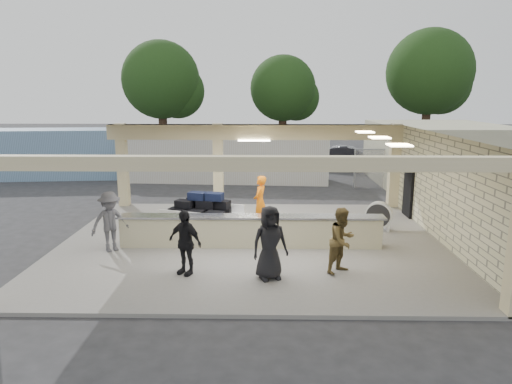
{
  "coord_description": "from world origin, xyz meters",
  "views": [
    {
      "loc": [
        0.41,
        -13.97,
        4.73
      ],
      "look_at": [
        0.14,
        1.0,
        1.5
      ],
      "focal_mm": 32.0,
      "sensor_mm": 36.0,
      "label": 1
    }
  ],
  "objects_px": {
    "luggage_cart": "(202,212)",
    "container_white": "(225,159)",
    "car_white_b": "(472,161)",
    "drum_fan": "(379,215)",
    "car_dark": "(348,158)",
    "car_white_a": "(407,163)",
    "passenger_c": "(110,222)",
    "baggage_counter": "(251,231)",
    "passenger_d": "(270,243)",
    "baggage_handler": "(260,202)",
    "container_blue": "(50,154)",
    "passenger_a": "(342,240)",
    "passenger_b": "(185,242)"
  },
  "relations": [
    {
      "from": "baggage_handler",
      "to": "luggage_cart",
      "type": "bearing_deg",
      "value": -48.43
    },
    {
      "from": "baggage_handler",
      "to": "car_white_a",
      "type": "height_order",
      "value": "baggage_handler"
    },
    {
      "from": "drum_fan",
      "to": "passenger_b",
      "type": "distance_m",
      "value": 7.23
    },
    {
      "from": "baggage_counter",
      "to": "drum_fan",
      "type": "distance_m",
      "value": 4.72
    },
    {
      "from": "baggage_handler",
      "to": "container_white",
      "type": "bearing_deg",
      "value": -148.95
    },
    {
      "from": "baggage_handler",
      "to": "container_blue",
      "type": "height_order",
      "value": "container_blue"
    },
    {
      "from": "luggage_cart",
      "to": "car_white_b",
      "type": "relative_size",
      "value": 0.65
    },
    {
      "from": "car_white_b",
      "to": "drum_fan",
      "type": "bearing_deg",
      "value": 137.67
    },
    {
      "from": "container_white",
      "to": "luggage_cart",
      "type": "bearing_deg",
      "value": -85.77
    },
    {
      "from": "baggage_counter",
      "to": "car_dark",
      "type": "xyz_separation_m",
      "value": [
        5.78,
        15.44,
        0.15
      ]
    },
    {
      "from": "passenger_d",
      "to": "container_blue",
      "type": "bearing_deg",
      "value": 109.16
    },
    {
      "from": "car_dark",
      "to": "container_blue",
      "type": "bearing_deg",
      "value": 108.51
    },
    {
      "from": "luggage_cart",
      "to": "car_dark",
      "type": "xyz_separation_m",
      "value": [
        7.44,
        14.16,
        -0.12
      ]
    },
    {
      "from": "car_white_a",
      "to": "car_white_b",
      "type": "distance_m",
      "value": 4.3
    },
    {
      "from": "car_white_a",
      "to": "container_white",
      "type": "distance_m",
      "value": 10.92
    },
    {
      "from": "drum_fan",
      "to": "passenger_a",
      "type": "height_order",
      "value": "passenger_a"
    },
    {
      "from": "baggage_handler",
      "to": "passenger_b",
      "type": "xyz_separation_m",
      "value": [
        -1.91,
        -4.33,
        -0.06
      ]
    },
    {
      "from": "drum_fan",
      "to": "passenger_c",
      "type": "xyz_separation_m",
      "value": [
        -8.53,
        -2.28,
        0.37
      ]
    },
    {
      "from": "passenger_d",
      "to": "drum_fan",
      "type": "bearing_deg",
      "value": 27.47
    },
    {
      "from": "drum_fan",
      "to": "baggage_handler",
      "type": "relative_size",
      "value": 0.54
    },
    {
      "from": "drum_fan",
      "to": "car_white_a",
      "type": "bearing_deg",
      "value": 90.92
    },
    {
      "from": "passenger_a",
      "to": "passenger_d",
      "type": "xyz_separation_m",
      "value": [
        -1.9,
        -0.44,
        0.07
      ]
    },
    {
      "from": "baggage_counter",
      "to": "passenger_a",
      "type": "bearing_deg",
      "value": -39.81
    },
    {
      "from": "container_white",
      "to": "passenger_a",
      "type": "bearing_deg",
      "value": -68.82
    },
    {
      "from": "luggage_cart",
      "to": "passenger_d",
      "type": "xyz_separation_m",
      "value": [
        2.22,
        -3.78,
        0.19
      ]
    },
    {
      "from": "drum_fan",
      "to": "container_white",
      "type": "xyz_separation_m",
      "value": [
        -6.12,
        9.54,
        0.58
      ]
    },
    {
      "from": "container_white",
      "to": "baggage_handler",
      "type": "bearing_deg",
      "value": -73.94
    },
    {
      "from": "luggage_cart",
      "to": "car_white_a",
      "type": "xyz_separation_m",
      "value": [
        10.59,
        12.23,
        -0.16
      ]
    },
    {
      "from": "baggage_counter",
      "to": "passenger_a",
      "type": "relative_size",
      "value": 4.67
    },
    {
      "from": "passenger_d",
      "to": "baggage_handler",
      "type": "bearing_deg",
      "value": 72.73
    },
    {
      "from": "luggage_cart",
      "to": "container_white",
      "type": "bearing_deg",
      "value": 108.79
    },
    {
      "from": "passenger_a",
      "to": "container_white",
      "type": "relative_size",
      "value": 0.16
    },
    {
      "from": "car_white_b",
      "to": "container_blue",
      "type": "bearing_deg",
      "value": 87.38
    },
    {
      "from": "luggage_cart",
      "to": "container_white",
      "type": "height_order",
      "value": "container_white"
    },
    {
      "from": "container_blue",
      "to": "drum_fan",
      "type": "bearing_deg",
      "value": -38.79
    },
    {
      "from": "car_white_b",
      "to": "car_dark",
      "type": "height_order",
      "value": "car_dark"
    },
    {
      "from": "passenger_a",
      "to": "car_dark",
      "type": "height_order",
      "value": "passenger_a"
    },
    {
      "from": "baggage_counter",
      "to": "container_white",
      "type": "xyz_separation_m",
      "value": [
        -1.75,
        11.32,
        0.63
      ]
    },
    {
      "from": "passenger_b",
      "to": "car_dark",
      "type": "bearing_deg",
      "value": 96.56
    },
    {
      "from": "passenger_a",
      "to": "passenger_b",
      "type": "xyz_separation_m",
      "value": [
        -4.1,
        -0.18,
        -0.02
      ]
    },
    {
      "from": "baggage_counter",
      "to": "container_white",
      "type": "height_order",
      "value": "container_white"
    },
    {
      "from": "car_white_a",
      "to": "baggage_handler",
      "type": "bearing_deg",
      "value": 134.75
    },
    {
      "from": "passenger_a",
      "to": "car_white_a",
      "type": "height_order",
      "value": "passenger_a"
    },
    {
      "from": "car_dark",
      "to": "passenger_d",
      "type": "bearing_deg",
      "value": 172.02
    },
    {
      "from": "drum_fan",
      "to": "car_dark",
      "type": "height_order",
      "value": "car_dark"
    },
    {
      "from": "car_white_a",
      "to": "car_dark",
      "type": "distance_m",
      "value": 3.7
    },
    {
      "from": "drum_fan",
      "to": "passenger_c",
      "type": "height_order",
      "value": "passenger_c"
    },
    {
      "from": "car_white_a",
      "to": "car_white_b",
      "type": "relative_size",
      "value": 1.15
    },
    {
      "from": "passenger_d",
      "to": "car_dark",
      "type": "height_order",
      "value": "passenger_d"
    },
    {
      "from": "passenger_c",
      "to": "passenger_a",
      "type": "bearing_deg",
      "value": -50.67
    }
  ]
}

